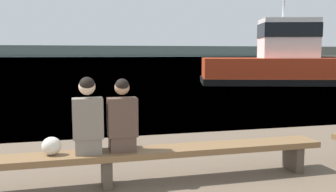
{
  "coord_description": "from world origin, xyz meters",
  "views": [
    {
      "loc": [
        -0.29,
        -1.87,
        1.75
      ],
      "look_at": [
        1.74,
        5.92,
        0.81
      ],
      "focal_mm": 40.0,
      "sensor_mm": 36.0,
      "label": 1
    }
  ],
  "objects_px": {
    "tugboat_red": "(281,64)",
    "shopping_bag": "(52,146)",
    "person_left": "(88,120)",
    "person_right": "(122,120)",
    "bench_main": "(106,158)"
  },
  "relations": [
    {
      "from": "person_left",
      "to": "tugboat_red",
      "type": "xyz_separation_m",
      "value": [
        11.3,
        14.01,
        0.24
      ]
    },
    {
      "from": "person_left",
      "to": "shopping_bag",
      "type": "bearing_deg",
      "value": 177.67
    },
    {
      "from": "tugboat_red",
      "to": "shopping_bag",
      "type": "bearing_deg",
      "value": 156.95
    },
    {
      "from": "person_left",
      "to": "bench_main",
      "type": "bearing_deg",
      "value": -1.17
    },
    {
      "from": "person_left",
      "to": "person_right",
      "type": "bearing_deg",
      "value": 0.23
    },
    {
      "from": "bench_main",
      "to": "tugboat_red",
      "type": "relative_size",
      "value": 0.65
    },
    {
      "from": "bench_main",
      "to": "person_left",
      "type": "relative_size",
      "value": 6.22
    },
    {
      "from": "person_left",
      "to": "tugboat_red",
      "type": "bearing_deg",
      "value": 51.12
    },
    {
      "from": "shopping_bag",
      "to": "person_left",
      "type": "bearing_deg",
      "value": -2.33
    },
    {
      "from": "person_left",
      "to": "tugboat_red",
      "type": "distance_m",
      "value": 18.0
    },
    {
      "from": "person_right",
      "to": "shopping_bag",
      "type": "bearing_deg",
      "value": 178.93
    },
    {
      "from": "shopping_bag",
      "to": "tugboat_red",
      "type": "height_order",
      "value": "tugboat_red"
    },
    {
      "from": "person_right",
      "to": "tugboat_red",
      "type": "bearing_deg",
      "value": 52.22
    },
    {
      "from": "tugboat_red",
      "to": "person_right",
      "type": "bearing_deg",
      "value": 159.19
    },
    {
      "from": "person_right",
      "to": "person_left",
      "type": "bearing_deg",
      "value": -179.77
    }
  ]
}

